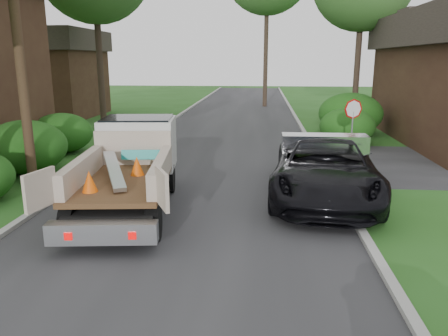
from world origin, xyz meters
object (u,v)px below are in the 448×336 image
stop_sign (353,117)px  house_left_far (43,72)px  utility_pole (15,15)px  black_pickup (325,168)px  flatbed_truck (133,159)px

stop_sign → house_left_far: (-18.70, 13.00, 1.27)m
stop_sign → utility_pole: bearing=-159.4°
stop_sign → black_pickup: bearing=-109.6°
utility_pole → house_left_far: size_ratio=1.32×
stop_sign → flatbed_truck: bearing=-143.1°
flatbed_truck → black_pickup: (5.41, 0.77, -0.35)m
stop_sign → house_left_far: house_left_far is taller
stop_sign → house_left_far: 22.81m
utility_pole → flatbed_truck: bearing=-18.8°
flatbed_truck → black_pickup: size_ratio=0.98×
house_left_far → flatbed_truck: size_ratio=1.23×
utility_pole → black_pickup: (9.08, -0.48, -4.30)m
flatbed_truck → black_pickup: 5.48m
stop_sign → black_pickup: (-1.60, -4.50, -0.91)m
black_pickup → stop_sign: bearing=76.2°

